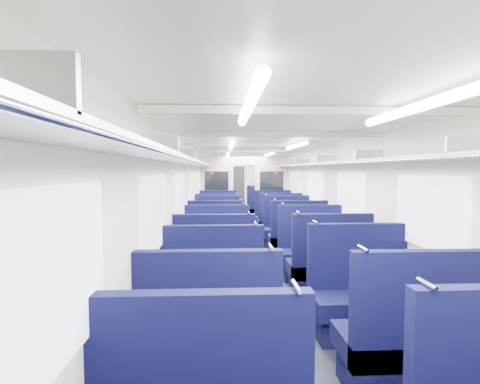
# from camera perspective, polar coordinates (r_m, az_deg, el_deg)

# --- Properties ---
(floor) EXTENTS (2.80, 18.00, 0.01)m
(floor) POSITION_cam_1_polar(r_m,az_deg,el_deg) (9.10, 1.79, -8.32)
(floor) COLOR black
(floor) RESTS_ON ground
(ceiling) EXTENTS (2.80, 18.00, 0.01)m
(ceiling) POSITION_cam_1_polar(r_m,az_deg,el_deg) (8.92, 1.82, 6.63)
(ceiling) COLOR white
(ceiling) RESTS_ON wall_left
(wall_left) EXTENTS (0.02, 18.00, 2.35)m
(wall_left) POSITION_cam_1_polar(r_m,az_deg,el_deg) (8.93, -7.19, -0.95)
(wall_left) COLOR beige
(wall_left) RESTS_ON floor
(dado_left) EXTENTS (0.03, 17.90, 0.70)m
(dado_left) POSITION_cam_1_polar(r_m,az_deg,el_deg) (9.03, -7.05, -6.17)
(dado_left) COLOR black
(dado_left) RESTS_ON floor
(wall_right) EXTENTS (0.02, 18.00, 2.35)m
(wall_right) POSITION_cam_1_polar(r_m,az_deg,el_deg) (9.15, 10.57, -0.87)
(wall_right) COLOR beige
(wall_right) RESTS_ON floor
(dado_right) EXTENTS (0.03, 17.90, 0.70)m
(dado_right) POSITION_cam_1_polar(r_m,az_deg,el_deg) (9.25, 10.43, -5.97)
(dado_right) COLOR black
(dado_right) RESTS_ON floor
(wall_far) EXTENTS (2.80, 0.02, 2.35)m
(wall_far) POSITION_cam_1_polar(r_m,az_deg,el_deg) (17.91, -0.54, 1.27)
(wall_far) COLOR beige
(wall_far) RESTS_ON floor
(luggage_rack_left) EXTENTS (0.36, 17.40, 0.18)m
(luggage_rack_left) POSITION_cam_1_polar(r_m,az_deg,el_deg) (8.89, -6.02, 4.19)
(luggage_rack_left) COLOR #B2B5BA
(luggage_rack_left) RESTS_ON wall_left
(luggage_rack_right) EXTENTS (0.36, 17.40, 0.18)m
(luggage_rack_right) POSITION_cam_1_polar(r_m,az_deg,el_deg) (9.09, 9.48, 4.15)
(luggage_rack_right) COLOR #B2B5BA
(luggage_rack_right) RESTS_ON wall_right
(windows) EXTENTS (2.78, 15.60, 0.75)m
(windows) POSITION_cam_1_polar(r_m,az_deg,el_deg) (8.46, 2.06, 0.50)
(windows) COLOR white
(windows) RESTS_ON wall_left
(ceiling_fittings) EXTENTS (2.70, 16.06, 0.11)m
(ceiling_fittings) POSITION_cam_1_polar(r_m,az_deg,el_deg) (8.66, 1.96, 6.32)
(ceiling_fittings) COLOR silver
(ceiling_fittings) RESTS_ON ceiling
(end_door) EXTENTS (0.75, 0.06, 2.00)m
(end_door) POSITION_cam_1_polar(r_m,az_deg,el_deg) (17.85, -0.53, 0.70)
(end_door) COLOR black
(end_door) RESTS_ON floor
(bulkhead) EXTENTS (2.80, 0.10, 2.35)m
(bulkhead) POSITION_cam_1_polar(r_m,az_deg,el_deg) (11.89, 0.64, 0.45)
(bulkhead) COLOR silver
(bulkhead) RESTS_ON floor
(seat_4) EXTENTS (1.14, 0.63, 1.27)m
(seat_4) POSITION_cam_1_polar(r_m,az_deg,el_deg) (3.32, -4.73, -22.70)
(seat_4) COLOR #0B0D38
(seat_4) RESTS_ON floor
(seat_5) EXTENTS (1.14, 0.63, 1.27)m
(seat_5) POSITION_cam_1_polar(r_m,az_deg,el_deg) (3.60, 24.79, -20.88)
(seat_5) COLOR #0B0D38
(seat_5) RESTS_ON floor
(seat_6) EXTENTS (1.14, 0.63, 1.27)m
(seat_6) POSITION_cam_1_polar(r_m,az_deg,el_deg) (4.22, -4.28, -16.87)
(seat_6) COLOR #0B0D38
(seat_6) RESTS_ON floor
(seat_7) EXTENTS (1.14, 0.63, 1.27)m
(seat_7) POSITION_cam_1_polar(r_m,az_deg,el_deg) (4.54, 18.02, -15.52)
(seat_7) COLOR #0B0D38
(seat_7) RESTS_ON floor
(seat_8) EXTENTS (1.14, 0.63, 1.27)m
(seat_8) POSITION_cam_1_polar(r_m,az_deg,el_deg) (5.49, -3.93, -12.01)
(seat_8) COLOR #0B0D38
(seat_8) RESTS_ON floor
(seat_9) EXTENTS (1.14, 0.63, 1.27)m
(seat_9) POSITION_cam_1_polar(r_m,az_deg,el_deg) (5.69, 13.38, -11.55)
(seat_9) COLOR #0B0D38
(seat_9) RESTS_ON floor
(seat_10) EXTENTS (1.14, 0.63, 1.27)m
(seat_10) POSITION_cam_1_polar(r_m,az_deg,el_deg) (6.50, -3.76, -9.56)
(seat_10) COLOR #0B0D38
(seat_10) RESTS_ON floor
(seat_11) EXTENTS (1.14, 0.63, 1.27)m
(seat_11) POSITION_cam_1_polar(r_m,az_deg,el_deg) (6.60, 10.99, -9.42)
(seat_11) COLOR #0B0D38
(seat_11) RESTS_ON floor
(seat_12) EXTENTS (1.14, 0.63, 1.27)m
(seat_12) POSITION_cam_1_polar(r_m,az_deg,el_deg) (7.75, -3.61, -7.45)
(seat_12) COLOR #0B0D38
(seat_12) RESTS_ON floor
(seat_13) EXTENTS (1.14, 0.63, 1.27)m
(seat_13) POSITION_cam_1_polar(r_m,az_deg,el_deg) (7.81, 8.76, -7.40)
(seat_13) COLOR #0B0D38
(seat_13) RESTS_ON floor
(seat_14) EXTENTS (1.14, 0.63, 1.27)m
(seat_14) POSITION_cam_1_polar(r_m,az_deg,el_deg) (8.86, -3.52, -6.07)
(seat_14) COLOR #0B0D38
(seat_14) RESTS_ON floor
(seat_15) EXTENTS (1.14, 0.63, 1.27)m
(seat_15) POSITION_cam_1_polar(r_m,az_deg,el_deg) (8.91, 7.28, -6.04)
(seat_15) COLOR #0B0D38
(seat_15) RESTS_ON floor
(seat_16) EXTENTS (1.14, 0.63, 1.27)m
(seat_16) POSITION_cam_1_polar(r_m,az_deg,el_deg) (9.83, -3.45, -5.12)
(seat_16) COLOR #0B0D38
(seat_16) RESTS_ON floor
(seat_17) EXTENTS (1.14, 0.63, 1.27)m
(seat_17) POSITION_cam_1_polar(r_m,az_deg,el_deg) (10.08, 6.07, -4.92)
(seat_17) COLOR #0B0D38
(seat_17) RESTS_ON floor
(seat_18) EXTENTS (1.14, 0.63, 1.27)m
(seat_18) POSITION_cam_1_polar(r_m,az_deg,el_deg) (10.98, -3.39, -4.22)
(seat_18) COLOR #0B0D38
(seat_18) RESTS_ON floor
(seat_19) EXTENTS (1.14, 0.63, 1.27)m
(seat_19) POSITION_cam_1_polar(r_m,az_deg,el_deg) (11.12, 5.22, -4.13)
(seat_19) COLOR #0B0D38
(seat_19) RESTS_ON floor
(seat_20) EXTENTS (1.14, 0.63, 1.27)m
(seat_20) POSITION_cam_1_polar(r_m,az_deg,el_deg) (13.17, -3.30, -2.94)
(seat_20) COLOR #0B0D38
(seat_20) RESTS_ON floor
(seat_21) EXTENTS (1.14, 0.63, 1.27)m
(seat_21) POSITION_cam_1_polar(r_m,az_deg,el_deg) (13.17, 3.94, -2.94)
(seat_21) COLOR #0B0D38
(seat_21) RESTS_ON floor
(seat_22) EXTENTS (1.14, 0.63, 1.27)m
(seat_22) POSITION_cam_1_polar(r_m,az_deg,el_deg) (14.23, -3.27, -2.46)
(seat_22) COLOR #0B0D38
(seat_22) RESTS_ON floor
(seat_23) EXTENTS (1.14, 0.63, 1.27)m
(seat_23) POSITION_cam_1_polar(r_m,az_deg,el_deg) (14.28, 3.41, -2.44)
(seat_23) COLOR #0B0D38
(seat_23) RESTS_ON floor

